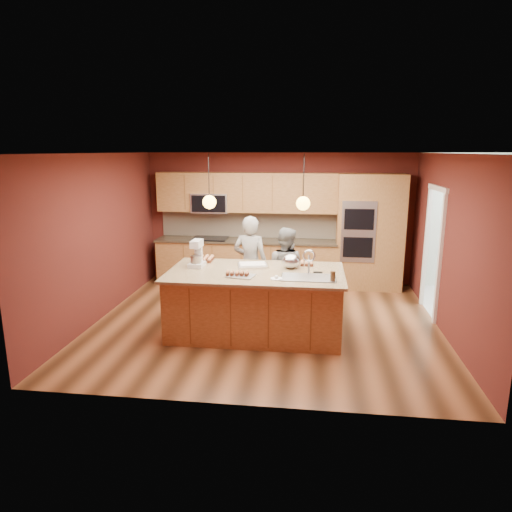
# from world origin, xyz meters

# --- Properties ---
(floor) EXTENTS (5.50, 5.50, 0.00)m
(floor) POSITION_xyz_m (0.00, 0.00, 0.00)
(floor) COLOR #3F2413
(floor) RESTS_ON ground
(ceiling) EXTENTS (5.50, 5.50, 0.00)m
(ceiling) POSITION_xyz_m (0.00, 0.00, 2.70)
(ceiling) COLOR silver
(ceiling) RESTS_ON ground
(wall_back) EXTENTS (5.50, 0.00, 5.50)m
(wall_back) POSITION_xyz_m (0.00, 2.50, 1.35)
(wall_back) COLOR #4F1B17
(wall_back) RESTS_ON ground
(wall_front) EXTENTS (5.50, 0.00, 5.50)m
(wall_front) POSITION_xyz_m (0.00, -2.50, 1.35)
(wall_front) COLOR #4F1B17
(wall_front) RESTS_ON ground
(wall_left) EXTENTS (0.00, 5.00, 5.00)m
(wall_left) POSITION_xyz_m (-2.75, 0.00, 1.35)
(wall_left) COLOR #4F1B17
(wall_left) RESTS_ON ground
(wall_right) EXTENTS (0.00, 5.00, 5.00)m
(wall_right) POSITION_xyz_m (2.75, 0.00, 1.35)
(wall_right) COLOR #4F1B17
(wall_right) RESTS_ON ground
(cabinet_run) EXTENTS (3.74, 0.64, 2.30)m
(cabinet_run) POSITION_xyz_m (-0.68, 2.25, 0.98)
(cabinet_run) COLOR brown
(cabinet_run) RESTS_ON floor
(oven_column) EXTENTS (1.30, 0.62, 2.30)m
(oven_column) POSITION_xyz_m (1.85, 2.19, 1.15)
(oven_column) COLOR brown
(oven_column) RESTS_ON floor
(doorway_trim) EXTENTS (0.08, 1.11, 2.20)m
(doorway_trim) POSITION_xyz_m (2.73, 0.80, 1.05)
(doorway_trim) COLOR white
(doorway_trim) RESTS_ON wall_right
(pendant_left) EXTENTS (0.20, 0.20, 0.80)m
(pendant_left) POSITION_xyz_m (-0.80, -0.41, 2.00)
(pendant_left) COLOR black
(pendant_left) RESTS_ON ceiling
(pendant_right) EXTENTS (0.20, 0.20, 0.80)m
(pendant_right) POSITION_xyz_m (0.58, -0.41, 2.00)
(pendant_right) COLOR black
(pendant_right) RESTS_ON ceiling
(island) EXTENTS (2.64, 1.47, 1.35)m
(island) POSITION_xyz_m (-0.10, -0.41, 0.50)
(island) COLOR brown
(island) RESTS_ON floor
(person_left) EXTENTS (0.67, 0.50, 1.67)m
(person_left) POSITION_xyz_m (-0.33, 0.58, 0.83)
(person_left) COLOR black
(person_left) RESTS_ON floor
(person_right) EXTENTS (0.86, 0.76, 1.48)m
(person_right) POSITION_xyz_m (0.27, 0.58, 0.74)
(person_right) COLOR slate
(person_right) RESTS_ON floor
(stand_mixer) EXTENTS (0.23, 0.31, 0.42)m
(stand_mixer) POSITION_xyz_m (-1.06, -0.23, 1.15)
(stand_mixer) COLOR silver
(stand_mixer) RESTS_ON island
(sheet_cake) EXTENTS (0.52, 0.43, 0.05)m
(sheet_cake) POSITION_xyz_m (-0.20, -0.12, 0.99)
(sheet_cake) COLOR white
(sheet_cake) RESTS_ON island
(cooling_rack) EXTENTS (0.43, 0.35, 0.02)m
(cooling_rack) POSITION_xyz_m (-0.29, -0.73, 0.98)
(cooling_rack) COLOR #B6BABF
(cooling_rack) RESTS_ON island
(mixing_bowl) EXTENTS (0.28, 0.28, 0.24)m
(mixing_bowl) POSITION_xyz_m (0.40, -0.15, 1.08)
(mixing_bowl) COLOR #B7BABE
(mixing_bowl) RESTS_ON island
(plate) EXTENTS (0.17, 0.17, 0.01)m
(plate) POSITION_xyz_m (0.23, -0.80, 0.98)
(plate) COLOR white
(plate) RESTS_ON island
(tumbler) EXTENTS (0.07, 0.07, 0.14)m
(tumbler) POSITION_xyz_m (1.02, -0.81, 1.04)
(tumbler) COLOR #3E2816
(tumbler) RESTS_ON island
(phone) EXTENTS (0.14, 0.08, 0.01)m
(phone) POSITION_xyz_m (0.82, -0.37, 0.98)
(phone) COLOR black
(phone) RESTS_ON island
(cupcakes_left) EXTENTS (0.26, 0.34, 0.08)m
(cupcakes_left) POSITION_xyz_m (-1.01, 0.14, 1.01)
(cupcakes_left) COLOR tan
(cupcakes_left) RESTS_ON island
(cupcakes_rack) EXTENTS (0.35, 0.14, 0.06)m
(cupcakes_rack) POSITION_xyz_m (-0.34, -0.73, 1.02)
(cupcakes_rack) COLOR tan
(cupcakes_rack) RESTS_ON island
(cupcakes_right) EXTENTS (0.28, 0.21, 0.06)m
(cupcakes_right) POSITION_xyz_m (0.61, 0.07, 1.00)
(cupcakes_right) COLOR tan
(cupcakes_right) RESTS_ON island
(dryer) EXTENTS (0.67, 0.69, 0.96)m
(dryer) POSITION_xyz_m (4.22, 1.61, 0.48)
(dryer) COLOR silver
(dryer) RESTS_ON floor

